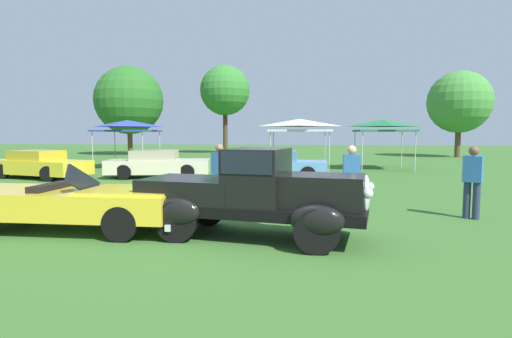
{
  "coord_description": "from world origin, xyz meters",
  "views": [
    {
      "loc": [
        1.06,
        -7.7,
        1.99
      ],
      "look_at": [
        0.07,
        2.74,
        1.06
      ],
      "focal_mm": 28.64,
      "sensor_mm": 36.0,
      "label": 1
    }
  ],
  "objects_px": {
    "show_car_yellow": "(39,165)",
    "canopy_tent_center_field": "(299,124)",
    "show_car_cream": "(158,164)",
    "canopy_tent_left_field": "(127,125)",
    "feature_pickup_truck": "(254,192)",
    "spectator_near_truck": "(351,177)",
    "canopy_tent_right_field": "(384,125)",
    "neighbor_convertible": "(78,202)",
    "spectator_between_cars": "(220,172)",
    "show_car_skyblue": "(279,165)",
    "spectator_by_row": "(473,180)"
  },
  "relations": [
    {
      "from": "feature_pickup_truck",
      "to": "spectator_by_row",
      "type": "distance_m",
      "value": 5.31
    },
    {
      "from": "show_car_yellow",
      "to": "show_car_skyblue",
      "type": "xyz_separation_m",
      "value": [
        10.52,
        0.52,
        -0.0
      ]
    },
    {
      "from": "spectator_near_truck",
      "to": "show_car_cream",
      "type": "bearing_deg",
      "value": 134.66
    },
    {
      "from": "feature_pickup_truck",
      "to": "show_car_cream",
      "type": "height_order",
      "value": "feature_pickup_truck"
    },
    {
      "from": "show_car_cream",
      "to": "show_car_skyblue",
      "type": "xyz_separation_m",
      "value": [
        5.4,
        -0.2,
        -0.0
      ]
    },
    {
      "from": "canopy_tent_left_field",
      "to": "feature_pickup_truck",
      "type": "bearing_deg",
      "value": -59.66
    },
    {
      "from": "show_car_skyblue",
      "to": "spectator_between_cars",
      "type": "height_order",
      "value": "spectator_between_cars"
    },
    {
      "from": "show_car_yellow",
      "to": "canopy_tent_center_field",
      "type": "xyz_separation_m",
      "value": [
        11.41,
        4.53,
        1.82
      ]
    },
    {
      "from": "spectator_near_truck",
      "to": "canopy_tent_center_field",
      "type": "xyz_separation_m",
      "value": [
        -1.14,
        11.33,
        1.51
      ]
    },
    {
      "from": "show_car_skyblue",
      "to": "spectator_by_row",
      "type": "xyz_separation_m",
      "value": [
        4.73,
        -7.6,
        0.31
      ]
    },
    {
      "from": "canopy_tent_left_field",
      "to": "show_car_skyblue",
      "type": "bearing_deg",
      "value": -30.24
    },
    {
      "from": "feature_pickup_truck",
      "to": "show_car_yellow",
      "type": "height_order",
      "value": "feature_pickup_truck"
    },
    {
      "from": "show_car_skyblue",
      "to": "canopy_tent_right_field",
      "type": "distance_m",
      "value": 7.91
    },
    {
      "from": "spectator_by_row",
      "to": "canopy_tent_right_field",
      "type": "xyz_separation_m",
      "value": [
        0.72,
        13.04,
        1.51
      ]
    },
    {
      "from": "canopy_tent_left_field",
      "to": "spectator_between_cars",
      "type": "bearing_deg",
      "value": -57.26
    },
    {
      "from": "neighbor_convertible",
      "to": "spectator_between_cars",
      "type": "xyz_separation_m",
      "value": [
        2.4,
        3.04,
        0.33
      ]
    },
    {
      "from": "canopy_tent_left_field",
      "to": "canopy_tent_center_field",
      "type": "bearing_deg",
      "value": -6.71
    },
    {
      "from": "spectator_near_truck",
      "to": "canopy_tent_right_field",
      "type": "xyz_separation_m",
      "value": [
        3.43,
        12.75,
        1.51
      ]
    },
    {
      "from": "canopy_tent_center_field",
      "to": "show_car_skyblue",
      "type": "bearing_deg",
      "value": -102.43
    },
    {
      "from": "spectator_by_row",
      "to": "feature_pickup_truck",
      "type": "bearing_deg",
      "value": -156.23
    },
    {
      "from": "spectator_near_truck",
      "to": "canopy_tent_right_field",
      "type": "height_order",
      "value": "canopy_tent_right_field"
    },
    {
      "from": "feature_pickup_truck",
      "to": "show_car_skyblue",
      "type": "distance_m",
      "value": 9.75
    },
    {
      "from": "show_car_skyblue",
      "to": "spectator_by_row",
      "type": "height_order",
      "value": "spectator_by_row"
    },
    {
      "from": "neighbor_convertible",
      "to": "canopy_tent_left_field",
      "type": "xyz_separation_m",
      "value": [
        -5.06,
        14.64,
        1.84
      ]
    },
    {
      "from": "canopy_tent_center_field",
      "to": "canopy_tent_left_field",
      "type": "bearing_deg",
      "value": 173.29
    },
    {
      "from": "show_car_yellow",
      "to": "show_car_cream",
      "type": "xyz_separation_m",
      "value": [
        5.12,
        0.72,
        -0.0
      ]
    },
    {
      "from": "spectator_near_truck",
      "to": "spectator_between_cars",
      "type": "distance_m",
      "value": 3.53
    },
    {
      "from": "canopy_tent_left_field",
      "to": "canopy_tent_right_field",
      "type": "height_order",
      "value": "same"
    },
    {
      "from": "canopy_tent_left_field",
      "to": "canopy_tent_right_field",
      "type": "bearing_deg",
      "value": 1.1
    },
    {
      "from": "spectator_near_truck",
      "to": "spectator_between_cars",
      "type": "height_order",
      "value": "same"
    },
    {
      "from": "feature_pickup_truck",
      "to": "canopy_tent_left_field",
      "type": "xyz_separation_m",
      "value": [
        -8.72,
        14.91,
        1.56
      ]
    },
    {
      "from": "show_car_skyblue",
      "to": "canopy_tent_right_field",
      "type": "xyz_separation_m",
      "value": [
        5.46,
        5.44,
        1.82
      ]
    },
    {
      "from": "canopy_tent_right_field",
      "to": "spectator_near_truck",
      "type": "bearing_deg",
      "value": -105.07
    },
    {
      "from": "spectator_between_cars",
      "to": "show_car_yellow",
      "type": "bearing_deg",
      "value": 147.02
    },
    {
      "from": "show_car_cream",
      "to": "canopy_tent_right_field",
      "type": "distance_m",
      "value": 12.19
    },
    {
      "from": "show_car_skyblue",
      "to": "canopy_tent_center_field",
      "type": "relative_size",
      "value": 1.25
    },
    {
      "from": "show_car_cream",
      "to": "spectator_near_truck",
      "type": "bearing_deg",
      "value": -45.34
    },
    {
      "from": "show_car_yellow",
      "to": "spectator_between_cars",
      "type": "relative_size",
      "value": 2.88
    },
    {
      "from": "neighbor_convertible",
      "to": "spectator_near_truck",
      "type": "distance_m",
      "value": 6.22
    },
    {
      "from": "show_car_cream",
      "to": "canopy_tent_left_field",
      "type": "bearing_deg",
      "value": 124.84
    },
    {
      "from": "show_car_yellow",
      "to": "canopy_tent_right_field",
      "type": "distance_m",
      "value": 17.15
    },
    {
      "from": "show_car_skyblue",
      "to": "spectator_near_truck",
      "type": "height_order",
      "value": "spectator_near_truck"
    },
    {
      "from": "show_car_skyblue",
      "to": "canopy_tent_left_field",
      "type": "bearing_deg",
      "value": 149.76
    },
    {
      "from": "show_car_skyblue",
      "to": "show_car_cream",
      "type": "bearing_deg",
      "value": 177.84
    },
    {
      "from": "spectator_between_cars",
      "to": "spectator_by_row",
      "type": "distance_m",
      "value": 6.24
    },
    {
      "from": "show_car_cream",
      "to": "spectator_by_row",
      "type": "relative_size",
      "value": 2.76
    },
    {
      "from": "feature_pickup_truck",
      "to": "show_car_yellow",
      "type": "distance_m",
      "value": 13.9
    },
    {
      "from": "show_car_cream",
      "to": "canopy_tent_center_field",
      "type": "height_order",
      "value": "canopy_tent_center_field"
    },
    {
      "from": "spectator_by_row",
      "to": "canopy_tent_center_field",
      "type": "distance_m",
      "value": 12.33
    },
    {
      "from": "feature_pickup_truck",
      "to": "spectator_by_row",
      "type": "xyz_separation_m",
      "value": [
        4.86,
        2.14,
        0.05
      ]
    }
  ]
}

